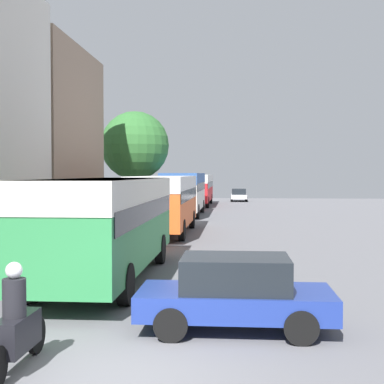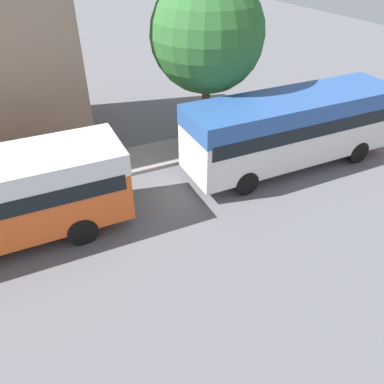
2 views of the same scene
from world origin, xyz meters
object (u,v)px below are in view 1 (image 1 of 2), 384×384
at_px(bus_following, 165,196).
at_px(car_far_curb, 239,195).
at_px(motorcycle_behind_lead, 16,328).
at_px(pedestrian_near_curb, 115,210).
at_px(car_crossing, 235,292).
at_px(bus_third_in_line, 184,188).
at_px(bus_rear, 197,185).
at_px(bus_lead, 107,214).

relative_size(bus_following, car_far_curb, 2.18).
height_order(motorcycle_behind_lead, pedestrian_near_curb, pedestrian_near_curb).
bearing_deg(car_crossing, motorcycle_behind_lead, 125.67).
bearing_deg(bus_third_in_line, pedestrian_near_curb, -107.81).
relative_size(bus_rear, car_far_curb, 2.61).
relative_size(bus_rear, motorcycle_behind_lead, 5.07).
height_order(bus_lead, car_crossing, bus_lead).
relative_size(motorcycle_behind_lead, car_crossing, 0.59).
height_order(bus_following, pedestrian_near_curb, bus_following).
bearing_deg(car_crossing, bus_rear, 5.00).
relative_size(bus_third_in_line, motorcycle_behind_lead, 4.21).
xyz_separation_m(motorcycle_behind_lead, car_crossing, (3.42, 2.45, 0.08)).
bearing_deg(motorcycle_behind_lead, bus_lead, 92.38).
bearing_deg(pedestrian_near_curb, bus_following, -39.48).
bearing_deg(bus_following, car_far_curb, 82.98).
distance_m(bus_third_in_line, motorcycle_behind_lead, 31.46).
relative_size(bus_rear, pedestrian_near_curb, 6.49).
bearing_deg(bus_following, car_crossing, -77.94).
distance_m(motorcycle_behind_lead, car_crossing, 4.21).
bearing_deg(motorcycle_behind_lead, bus_following, 90.50).
bearing_deg(bus_lead, motorcycle_behind_lead, -87.62).
height_order(bus_rear, motorcycle_behind_lead, bus_rear).
height_order(bus_lead, motorcycle_behind_lead, bus_lead).
bearing_deg(bus_rear, bus_third_in_line, -90.65).
bearing_deg(car_far_curb, motorcycle_behind_lead, 85.74).
relative_size(bus_lead, bus_third_in_line, 1.01).
height_order(bus_following, motorcycle_behind_lead, bus_following).
bearing_deg(bus_following, bus_third_in_line, 90.76).
relative_size(car_crossing, car_far_curb, 0.88).
relative_size(bus_third_in_line, bus_rear, 0.83).
height_order(bus_lead, bus_following, bus_following).
relative_size(bus_lead, bus_following, 1.01).
bearing_deg(bus_third_in_line, car_crossing, -82.63).
bearing_deg(motorcycle_behind_lead, car_far_curb, 85.74).
relative_size(bus_lead, motorcycle_behind_lead, 4.26).
xyz_separation_m(bus_rear, motorcycle_behind_lead, (0.19, -43.68, -1.27)).
distance_m(motorcycle_behind_lead, car_far_curb, 52.37).
distance_m(bus_following, bus_third_in_line, 12.20).
height_order(bus_rear, pedestrian_near_curb, bus_rear).
distance_m(car_crossing, pedestrian_near_curb, 20.60).
height_order(bus_following, bus_third_in_line, bus_third_in_line).
distance_m(car_far_curb, pedestrian_near_curb, 31.20).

